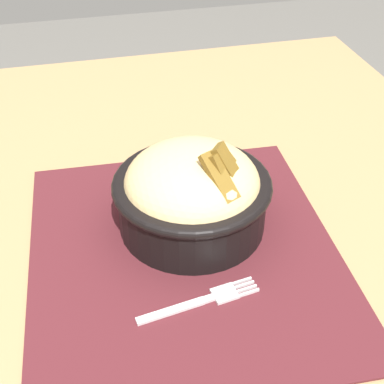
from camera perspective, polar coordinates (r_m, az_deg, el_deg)
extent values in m
cube|color=#99754C|center=(0.64, -1.05, -8.37)|extent=(1.19, 0.95, 0.03)
cylinder|color=olive|center=(1.38, 11.14, -0.78)|extent=(0.04, 0.04, 0.73)
cube|color=#47191E|center=(0.64, -0.81, -6.40)|extent=(0.42, 0.38, 0.00)
cylinder|color=black|center=(0.66, 0.00, -1.11)|extent=(0.18, 0.18, 0.07)
torus|color=black|center=(0.64, 0.00, 0.85)|extent=(0.19, 0.19, 0.01)
ellipsoid|color=tan|center=(0.64, 0.00, 0.92)|extent=(0.22, 0.22, 0.09)
sphere|color=#29781B|center=(0.62, -3.46, 2.28)|extent=(0.03, 0.03, 0.03)
cylinder|color=orange|center=(0.66, -1.17, 4.16)|extent=(0.03, 0.01, 0.01)
cube|color=brown|center=(0.59, 2.89, 1.58)|extent=(0.05, 0.04, 0.05)
cube|color=brown|center=(0.60, 3.55, 1.83)|extent=(0.04, 0.04, 0.05)
cube|color=brown|center=(0.60, 4.03, 2.47)|extent=(0.04, 0.04, 0.05)
cube|color=brown|center=(0.61, 4.28, 2.65)|extent=(0.03, 0.04, 0.04)
cube|color=#BEBEBE|center=(0.58, -2.27, -12.39)|extent=(0.02, 0.08, 0.00)
cube|color=#BEBEBE|center=(0.59, 1.74, -11.16)|extent=(0.01, 0.01, 0.00)
cube|color=#BEBEBE|center=(0.59, 3.45, -10.61)|extent=(0.03, 0.03, 0.00)
cube|color=#BEBEBE|center=(0.60, 6.03, -10.48)|extent=(0.01, 0.02, 0.00)
cube|color=#BEBEBE|center=(0.60, 5.76, -10.10)|extent=(0.01, 0.02, 0.00)
cube|color=#BEBEBE|center=(0.60, 5.49, -9.70)|extent=(0.01, 0.02, 0.00)
cube|color=#BEBEBE|center=(0.61, 5.24, -9.33)|extent=(0.01, 0.02, 0.00)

